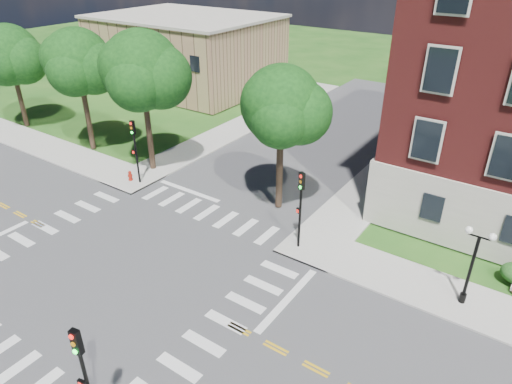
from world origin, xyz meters
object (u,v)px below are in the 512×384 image
Objects in this scene: traffic_signal_nw at (135,144)px; twin_lamp_west at (472,263)px; traffic_signal_se at (83,369)px; traffic_signal_ne at (301,201)px; fire_hydrant at (130,176)px.

traffic_signal_nw is 1.13× the size of twin_lamp_west.
traffic_signal_se is 14.10m from traffic_signal_ne.
traffic_signal_nw reaches higher than fire_hydrant.
twin_lamp_west is (9.05, 0.49, -0.66)m from traffic_signal_ne.
traffic_signal_nw reaches higher than twin_lamp_west.
traffic_signal_nw is (-13.48, 14.54, 0.00)m from traffic_signal_se.
traffic_signal_ne is 13.85m from traffic_signal_nw.
traffic_signal_se is 6.40× the size of fire_hydrant.
twin_lamp_west reaches higher than fire_hydrant.
traffic_signal_se is at bearing -45.18° from fire_hydrant.
traffic_signal_se and traffic_signal_nw have the same top height.
traffic_signal_nw is 22.90m from twin_lamp_west.
twin_lamp_west is 23.80m from fire_hydrant.
twin_lamp_west is (22.89, 0.04, -0.66)m from traffic_signal_nw.
traffic_signal_ne is 1.00× the size of traffic_signal_nw.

